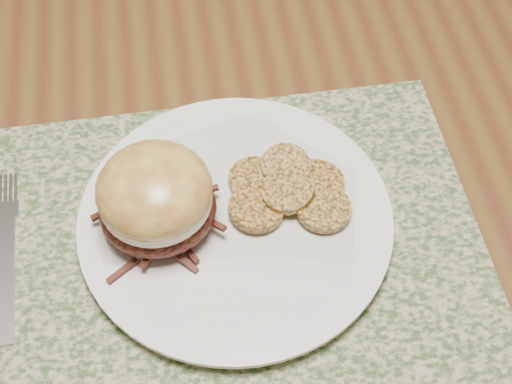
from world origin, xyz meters
TOP-DOWN VIEW (x-y plane):
  - dining_table at (0.00, 0.00)m, footprint 1.50×0.90m
  - placemat at (-0.18, -0.01)m, footprint 0.45×0.33m
  - dinner_plate at (-0.16, 0.00)m, footprint 0.26×0.26m
  - pork_sandwich at (-0.23, 0.01)m, footprint 0.11×0.11m
  - roasted_potatoes at (-0.12, 0.02)m, footprint 0.12×0.11m
  - fork at (-0.36, 0.01)m, footprint 0.02×0.17m

SIDE VIEW (x-z plane):
  - dining_table at x=0.00m, z-range 0.30..1.05m
  - placemat at x=-0.18m, z-range 0.75..0.75m
  - fork at x=-0.36m, z-range 0.75..0.76m
  - dinner_plate at x=-0.16m, z-range 0.75..0.77m
  - roasted_potatoes at x=-0.12m, z-range 0.76..0.79m
  - pork_sandwich at x=-0.23m, z-range 0.77..0.84m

